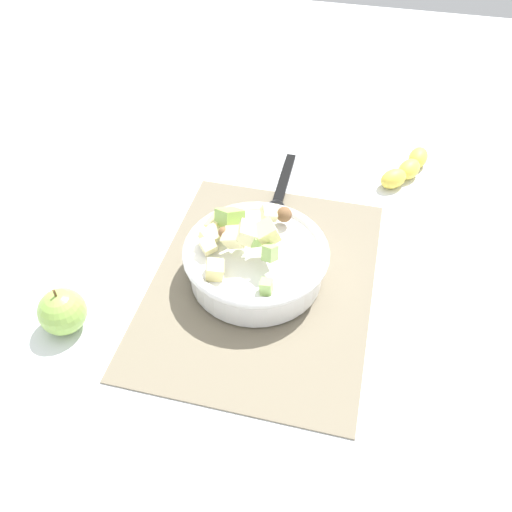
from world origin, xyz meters
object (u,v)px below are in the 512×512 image
(whole_apple, at_px, (62,312))
(banana_whole, at_px, (407,168))
(serving_spoon, at_px, (279,197))
(salad_bowl, at_px, (255,259))

(whole_apple, distance_m, banana_whole, 0.68)
(whole_apple, relative_size, banana_whole, 0.56)
(whole_apple, xyz_separation_m, banana_whole, (0.49, -0.47, -0.02))
(serving_spoon, bearing_deg, banana_whole, -58.90)
(salad_bowl, height_order, banana_whole, salad_bowl)
(salad_bowl, relative_size, banana_whole, 1.56)
(serving_spoon, bearing_deg, salad_bowl, -179.11)
(salad_bowl, distance_m, serving_spoon, 0.20)
(salad_bowl, bearing_deg, whole_apple, 123.00)
(salad_bowl, relative_size, serving_spoon, 1.10)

